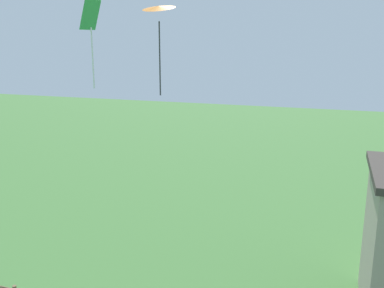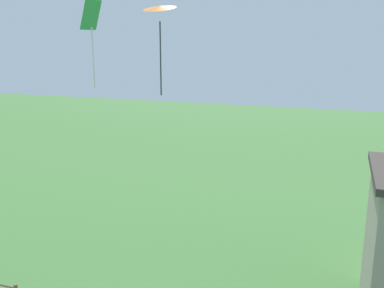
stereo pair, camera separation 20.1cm
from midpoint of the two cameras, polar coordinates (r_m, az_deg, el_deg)
The scene contains 2 objects.
kite_orange_delta at distance 15.67m, azimuth -3.94°, elevation 17.42°, with size 1.22×1.21×3.26m.
kite_green_diamond at distance 14.58m, azimuth -12.85°, elevation 15.08°, with size 0.48×0.77×2.82m.
Camera 2 is at (4.54, -4.49, 9.65)m, focal length 40.00 mm.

